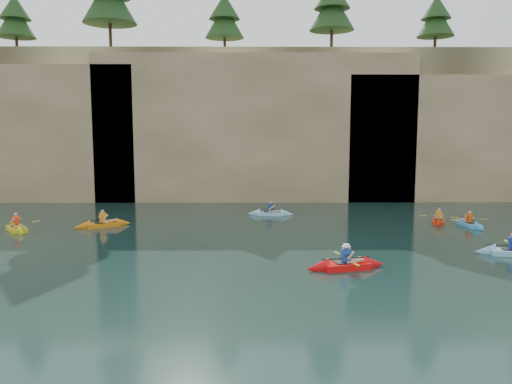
{
  "coord_description": "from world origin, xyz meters",
  "views": [
    {
      "loc": [
        1.73,
        -15.63,
        5.37
      ],
      "look_at": [
        1.9,
        3.58,
        3.0
      ],
      "focal_mm": 35.0,
      "sensor_mm": 36.0,
      "label": 1
    }
  ],
  "objects_px": {
    "kayaker_orange": "(103,224)",
    "kayaker_red_far": "(439,221)",
    "kayaker_ltblue_near": "(512,252)",
    "main_kayaker": "(346,265)"
  },
  "relations": [
    {
      "from": "kayaker_ltblue_near",
      "to": "kayaker_red_far",
      "type": "relative_size",
      "value": 1.07
    },
    {
      "from": "main_kayaker",
      "to": "kayaker_red_far",
      "type": "height_order",
      "value": "main_kayaker"
    },
    {
      "from": "kayaker_orange",
      "to": "kayaker_red_far",
      "type": "relative_size",
      "value": 1.05
    },
    {
      "from": "main_kayaker",
      "to": "kayaker_red_far",
      "type": "distance_m",
      "value": 12.16
    },
    {
      "from": "kayaker_ltblue_near",
      "to": "kayaker_orange",
      "type": "bearing_deg",
      "value": 173.26
    },
    {
      "from": "kayaker_red_far",
      "to": "main_kayaker",
      "type": "bearing_deg",
      "value": 165.05
    },
    {
      "from": "main_kayaker",
      "to": "kayaker_ltblue_near",
      "type": "bearing_deg",
      "value": 1.86
    },
    {
      "from": "kayaker_orange",
      "to": "kayaker_red_far",
      "type": "xyz_separation_m",
      "value": [
        19.32,
        1.01,
        -0.01
      ]
    },
    {
      "from": "kayaker_ltblue_near",
      "to": "kayaker_red_far",
      "type": "xyz_separation_m",
      "value": [
        -0.36,
        7.62,
        -0.02
      ]
    },
    {
      "from": "main_kayaker",
      "to": "kayaker_orange",
      "type": "xyz_separation_m",
      "value": [
        -12.05,
        8.74,
        -0.02
      ]
    }
  ]
}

